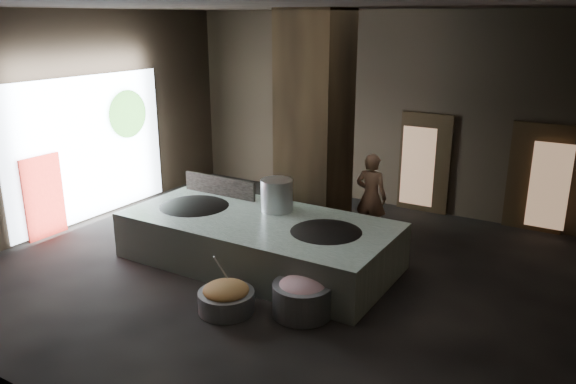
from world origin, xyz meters
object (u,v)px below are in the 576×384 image
Objects in this scene: cook at (371,197)px; wok_right at (326,237)px; stock_pot at (277,196)px; hearth_platform at (259,240)px; meat_basin at (302,299)px; wok_left at (195,211)px; veg_basin at (226,301)px.

wok_right is at bearing 91.86° from cook.
hearth_platform is at bearing -95.19° from stock_pot.
cook is at bearing 95.79° from meat_basin.
meat_basin is at bearing -21.20° from wok_left.
wok_left is at bearing 139.90° from veg_basin.
hearth_platform is 3.17× the size of wok_left.
veg_basin is (0.53, -2.31, -0.97)m from stock_pot.
hearth_platform is 2.77× the size of cook.
cook is at bearing 91.77° from wok_right.
meat_basin is at bearing -77.88° from wok_right.
stock_pot reaches higher than veg_basin.
hearth_platform is 7.67× the size of stock_pot.
wok_right reaches higher than veg_basin.
wok_left is at bearing -158.20° from stock_pot.
wok_left is 1.79× the size of veg_basin.
wok_right is 1.44m from stock_pot.
cook is at bearing 58.84° from hearth_platform.
wok_right is 1.67× the size of veg_basin.
wok_right is at bearing 102.12° from meat_basin.
cook is (-0.06, 2.08, 0.14)m from wok_right.
wok_right reaches higher than hearth_platform.
meat_basin is (1.58, -1.79, -0.88)m from stock_pot.
meat_basin is (1.63, -1.24, -0.18)m from hearth_platform.
stock_pot is 2.02m from cook.
wok_left is at bearing -177.95° from wok_right.
stock_pot is (1.50, 0.60, 0.38)m from wok_left.
hearth_platform is 5.68× the size of veg_basin.
wok_right is 1.59× the size of meat_basin.
cook reaches higher than meat_basin.
veg_basin is at bearing -71.82° from hearth_platform.
stock_pot reaches higher than meat_basin.
wok_right is at bearing 2.09° from hearth_platform.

